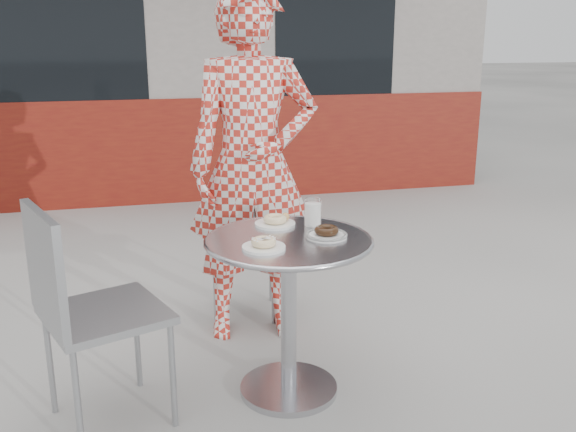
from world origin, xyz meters
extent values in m
plane|color=#A8A5A0|center=(0.00, 0.00, 0.00)|extent=(60.00, 60.00, 0.00)
cube|color=gray|center=(0.00, 5.60, 1.50)|extent=(6.00, 4.00, 3.00)
cube|color=maroon|center=(0.00, 3.68, 0.50)|extent=(6.02, 0.20, 1.00)
cube|color=black|center=(-1.20, 3.61, 1.70)|extent=(1.60, 0.04, 1.40)
cube|color=black|center=(1.40, 3.61, 1.70)|extent=(1.20, 0.04, 1.40)
cylinder|color=silver|center=(0.04, 0.01, 0.02)|extent=(0.45, 0.45, 0.03)
cylinder|color=silver|center=(0.04, 0.01, 0.37)|extent=(0.07, 0.07, 0.71)
cylinder|color=silver|center=(0.04, 0.01, 0.73)|extent=(0.71, 0.71, 0.02)
torus|color=silver|center=(0.04, 0.01, 0.73)|extent=(0.73, 0.73, 0.02)
cube|color=#989BA0|center=(-0.01, 0.91, 0.41)|extent=(0.44, 0.44, 0.03)
cube|color=#989BA0|center=(-0.04, 0.74, 0.61)|extent=(0.38, 0.09, 0.38)
cube|color=#989BA0|center=(-0.74, -0.02, 0.49)|extent=(0.58, 0.58, 0.03)
cube|color=#989BA0|center=(-0.94, -0.10, 0.73)|extent=(0.19, 0.44, 0.45)
imported|color=red|center=(0.01, 0.68, 0.92)|extent=(0.71, 0.50, 1.84)
cylinder|color=white|center=(0.02, 0.22, 0.75)|extent=(0.19, 0.19, 0.01)
torus|color=tan|center=(0.02, 0.22, 0.77)|extent=(0.11, 0.11, 0.04)
sphere|color=#B77A3F|center=(0.08, 0.24, 0.77)|extent=(0.04, 0.04, 0.04)
cylinder|color=white|center=(-0.10, -0.10, 0.75)|extent=(0.18, 0.18, 0.01)
torus|color=tan|center=(-0.10, -0.10, 0.77)|extent=(0.10, 0.10, 0.03)
cylinder|color=white|center=(0.20, -0.01, 0.75)|extent=(0.18, 0.18, 0.01)
torus|color=black|center=(0.20, -0.01, 0.77)|extent=(0.11, 0.11, 0.04)
torus|color=black|center=(0.20, -0.01, 0.75)|extent=(0.18, 0.18, 0.02)
cylinder|color=white|center=(0.19, 0.17, 0.79)|extent=(0.07, 0.07, 0.11)
cylinder|color=white|center=(0.19, 0.17, 0.80)|extent=(0.08, 0.08, 0.13)
camera|label=1|loc=(-0.60, -2.53, 1.59)|focal=40.00mm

